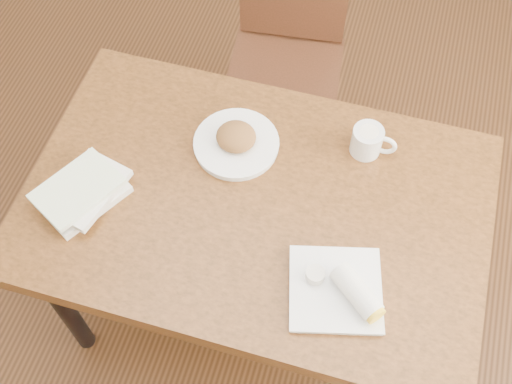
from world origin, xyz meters
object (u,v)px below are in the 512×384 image
(chair_far, at_px, (288,45))
(book_stack, at_px, (83,192))
(plate_burrito, at_px, (342,290))
(coffee_mug, at_px, (368,141))
(plate_scone, at_px, (236,141))
(table, at_px, (256,215))

(chair_far, bearing_deg, book_stack, -111.25)
(plate_burrito, bearing_deg, coffee_mug, 93.10)
(plate_scone, distance_m, plate_burrito, 0.55)
(plate_burrito, bearing_deg, chair_far, 111.53)
(chair_far, relative_size, book_stack, 3.37)
(plate_burrito, bearing_deg, book_stack, 173.69)
(table, xyz_separation_m, plate_scone, (-0.11, 0.17, 0.10))
(table, bearing_deg, book_stack, -165.21)
(table, height_order, plate_scone, plate_scone)
(plate_scone, bearing_deg, plate_burrito, -43.14)
(chair_far, distance_m, coffee_mug, 0.71)
(chair_far, relative_size, plate_burrito, 3.28)
(book_stack, bearing_deg, plate_scone, 38.89)
(plate_scone, xyz_separation_m, coffee_mug, (0.38, 0.09, 0.02))
(plate_burrito, relative_size, book_stack, 1.03)
(table, height_order, book_stack, book_stack)
(coffee_mug, relative_size, plate_burrito, 0.47)
(coffee_mug, bearing_deg, chair_far, 124.52)
(coffee_mug, bearing_deg, plate_scone, -165.92)
(book_stack, bearing_deg, chair_far, 68.75)
(book_stack, bearing_deg, table, 14.79)
(chair_far, distance_m, book_stack, 1.03)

